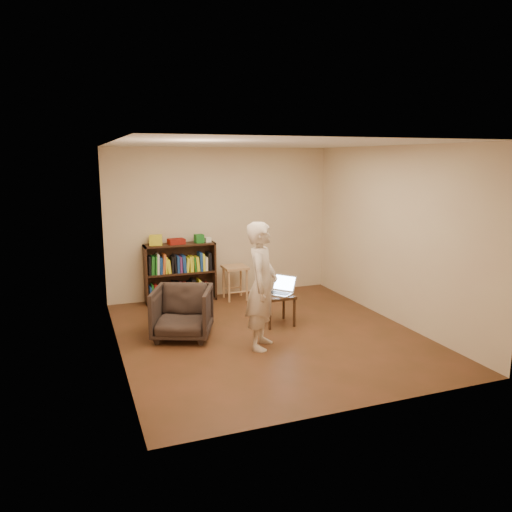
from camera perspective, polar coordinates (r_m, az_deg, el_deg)
name	(u,v)px	position (r m, az deg, el deg)	size (l,w,h in m)	color
floor	(268,335)	(7.04, 1.42, -8.97)	(4.50, 4.50, 0.00)	#412915
ceiling	(269,144)	(6.61, 1.53, 12.70)	(4.50, 4.50, 0.00)	silver
wall_back	(221,223)	(8.81, -4.01, 3.81)	(4.00, 4.00, 0.00)	beige
wall_left	(115,252)	(6.25, -15.80, 0.39)	(4.50, 4.50, 0.00)	beige
wall_right	(394,235)	(7.67, 15.48, 2.34)	(4.50, 4.50, 0.00)	beige
bookshelf	(180,276)	(8.62, -8.65, -2.26)	(1.20, 0.30, 1.00)	black
box_yellow	(156,240)	(8.42, -11.38, 1.79)	(0.20, 0.15, 0.17)	yellow
red_cloth	(176,241)	(8.47, -9.09, 1.66)	(0.27, 0.20, 0.09)	maroon
box_green	(199,239)	(8.56, -6.53, 2.00)	(0.14, 0.14, 0.14)	#1D6D22
box_white	(208,240)	(8.61, -5.56, 1.87)	(0.10, 0.10, 0.08)	white
stool	(235,273)	(8.63, -2.42, -1.90)	(0.41, 0.41, 0.59)	tan
armchair	(182,313)	(6.90, -8.42, -6.41)	(0.76, 0.78, 0.71)	#2D231E
side_table	(277,300)	(7.36, 2.43, -4.99)	(0.44, 0.44, 0.45)	black
laptop	(281,290)	(7.39, 2.87, -3.85)	(0.51, 0.51, 0.25)	#B0B1B5
person	(262,286)	(6.36, 0.68, -3.42)	(0.60, 0.39, 1.64)	beige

